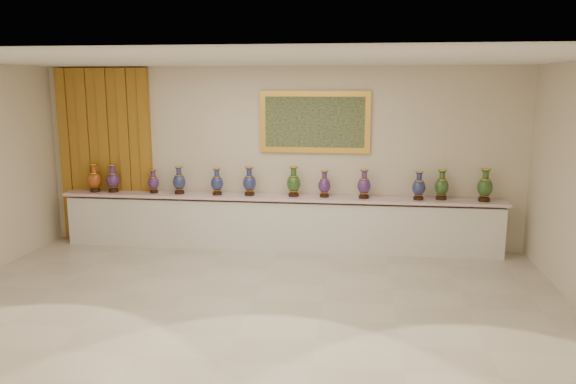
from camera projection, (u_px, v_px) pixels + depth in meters
name	position (u px, v px, depth m)	size (l,w,h in m)	color
ground	(254.00, 298.00, 7.21)	(8.00, 8.00, 0.00)	beige
room	(138.00, 150.00, 9.58)	(8.00, 8.00, 8.00)	beige
counter	(279.00, 223.00, 9.34)	(7.28, 0.48, 0.90)	white
vase_0	(95.00, 179.00, 9.55)	(0.23, 0.23, 0.48)	black
vase_1	(113.00, 180.00, 9.54)	(0.27, 0.27, 0.47)	black
vase_2	(154.00, 182.00, 9.46)	(0.23, 0.23, 0.40)	black
vase_3	(179.00, 181.00, 9.38)	(0.26, 0.26, 0.46)	black
vase_4	(217.00, 183.00, 9.29)	(0.26, 0.26, 0.45)	black
vase_5	(249.00, 183.00, 9.25)	(0.27, 0.27, 0.47)	black
vase_6	(294.00, 183.00, 9.16)	(0.28, 0.28, 0.49)	black
vase_7	(324.00, 185.00, 9.11)	(0.22, 0.22, 0.44)	black
vase_8	(364.00, 185.00, 9.00)	(0.29, 0.29, 0.47)	black
vase_9	(419.00, 187.00, 8.89)	(0.27, 0.27, 0.46)	black
vase_10	(442.00, 186.00, 8.90)	(0.25, 0.25, 0.48)	black
vase_11	(485.00, 187.00, 8.77)	(0.25, 0.25, 0.52)	black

